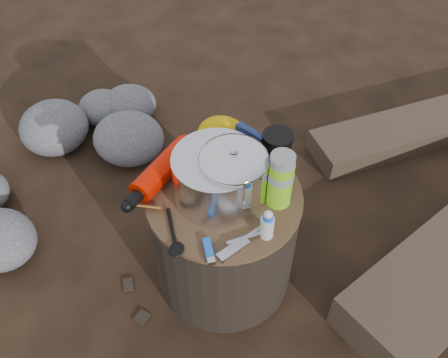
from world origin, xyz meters
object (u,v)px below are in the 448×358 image
at_px(thermos, 280,180).
at_px(travel_mug, 277,152).
at_px(fuel_bottle, 163,169).
at_px(camping_pot, 233,175).
at_px(stump, 224,238).

height_order(thermos, travel_mug, thermos).
height_order(fuel_bottle, thermos, thermos).
bearing_deg(camping_pot, thermos, 21.12).
relative_size(camping_pot, fuel_bottle, 0.62).
bearing_deg(camping_pot, travel_mug, 69.50).
xyz_separation_m(stump, camping_pot, (0.03, 0.00, 0.30)).
distance_m(stump, fuel_bottle, 0.31).
bearing_deg(thermos, camping_pot, -158.88).
bearing_deg(travel_mug, fuel_bottle, -146.21).
bearing_deg(stump, camping_pot, 10.80).
bearing_deg(travel_mug, thermos, -63.97).
distance_m(camping_pot, travel_mug, 0.18).
bearing_deg(stump, fuel_bottle, -174.92).
relative_size(camping_pot, thermos, 1.06).
bearing_deg(thermos, travel_mug, 116.03).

